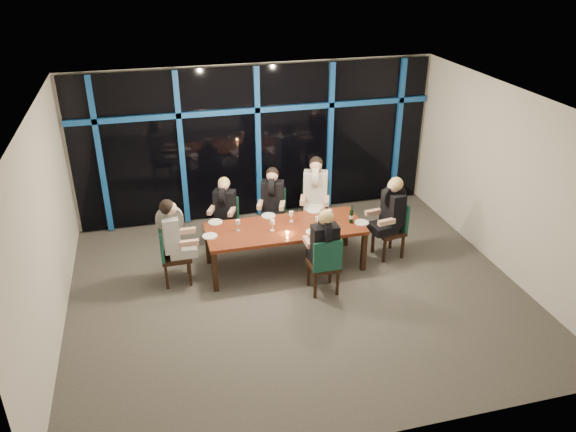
{
  "coord_description": "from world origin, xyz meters",
  "views": [
    {
      "loc": [
        -2.01,
        -7.16,
        5.02
      ],
      "look_at": [
        0.0,
        0.6,
        1.05
      ],
      "focal_mm": 35.0,
      "sensor_mm": 36.0,
      "label": 1
    }
  ],
  "objects_px": {
    "chair_far_mid": "(273,211)",
    "diner_far_left": "(224,203)",
    "chair_far_left": "(226,219)",
    "diner_far_mid": "(272,194)",
    "diner_end_left": "(173,229)",
    "dining_table": "(285,231)",
    "diner_end_right": "(391,206)",
    "diner_near_mid": "(324,239)",
    "wine_bottle": "(351,216)",
    "water_pitcher": "(327,221)",
    "chair_end_left": "(170,252)",
    "chair_end_right": "(394,226)",
    "chair_near_mid": "(325,263)",
    "chair_far_right": "(315,204)",
    "diner_far_right": "(315,186)"
  },
  "relations": [
    {
      "from": "diner_far_left",
      "to": "diner_near_mid",
      "type": "relative_size",
      "value": 0.92
    },
    {
      "from": "chair_end_right",
      "to": "diner_far_mid",
      "type": "xyz_separation_m",
      "value": [
        -1.9,
        1.07,
        0.35
      ]
    },
    {
      "from": "chair_far_mid",
      "to": "diner_end_left",
      "type": "height_order",
      "value": "diner_end_left"
    },
    {
      "from": "chair_far_mid",
      "to": "diner_end_right",
      "type": "xyz_separation_m",
      "value": [
        1.79,
        -1.16,
        0.42
      ]
    },
    {
      "from": "chair_far_mid",
      "to": "diner_end_left",
      "type": "relative_size",
      "value": 0.98
    },
    {
      "from": "chair_end_right",
      "to": "chair_end_left",
      "type": "bearing_deg",
      "value": -99.98
    },
    {
      "from": "diner_far_left",
      "to": "water_pitcher",
      "type": "xyz_separation_m",
      "value": [
        1.53,
        -1.12,
        -0.01
      ]
    },
    {
      "from": "wine_bottle",
      "to": "chair_far_right",
      "type": "bearing_deg",
      "value": 101.86
    },
    {
      "from": "diner_far_mid",
      "to": "diner_far_left",
      "type": "bearing_deg",
      "value": -158.15
    },
    {
      "from": "chair_near_mid",
      "to": "diner_end_right",
      "type": "height_order",
      "value": "diner_end_right"
    },
    {
      "from": "dining_table",
      "to": "chair_near_mid",
      "type": "xyz_separation_m",
      "value": [
        0.4,
        -0.94,
        -0.14
      ]
    },
    {
      "from": "chair_far_right",
      "to": "diner_end_right",
      "type": "xyz_separation_m",
      "value": [
        0.98,
        -1.17,
        0.38
      ]
    },
    {
      "from": "chair_far_left",
      "to": "diner_near_mid",
      "type": "bearing_deg",
      "value": -32.74
    },
    {
      "from": "dining_table",
      "to": "water_pitcher",
      "type": "relative_size",
      "value": 13.65
    },
    {
      "from": "dining_table",
      "to": "wine_bottle",
      "type": "bearing_deg",
      "value": -6.36
    },
    {
      "from": "chair_end_left",
      "to": "diner_end_left",
      "type": "relative_size",
      "value": 1.03
    },
    {
      "from": "chair_far_left",
      "to": "diner_far_mid",
      "type": "height_order",
      "value": "diner_far_mid"
    },
    {
      "from": "diner_end_left",
      "to": "chair_far_right",
      "type": "bearing_deg",
      "value": -67.88
    },
    {
      "from": "wine_bottle",
      "to": "water_pitcher",
      "type": "xyz_separation_m",
      "value": [
        -0.44,
        -0.03,
        -0.02
      ]
    },
    {
      "from": "dining_table",
      "to": "diner_end_right",
      "type": "bearing_deg",
      "value": -2.75
    },
    {
      "from": "dining_table",
      "to": "diner_end_left",
      "type": "distance_m",
      "value": 1.83
    },
    {
      "from": "dining_table",
      "to": "wine_bottle",
      "type": "xyz_separation_m",
      "value": [
        1.11,
        -0.12,
        0.18
      ]
    },
    {
      "from": "chair_far_mid",
      "to": "chair_end_right",
      "type": "xyz_separation_m",
      "value": [
        1.87,
        -1.15,
        0.03
      ]
    },
    {
      "from": "diner_end_left",
      "to": "chair_far_left",
      "type": "bearing_deg",
      "value": -43.25
    },
    {
      "from": "dining_table",
      "to": "diner_end_right",
      "type": "height_order",
      "value": "diner_end_right"
    },
    {
      "from": "diner_near_mid",
      "to": "chair_end_left",
      "type": "bearing_deg",
      "value": -20.12
    },
    {
      "from": "diner_end_right",
      "to": "diner_near_mid",
      "type": "bearing_deg",
      "value": -71.03
    },
    {
      "from": "chair_end_left",
      "to": "diner_near_mid",
      "type": "relative_size",
      "value": 1.05
    },
    {
      "from": "dining_table",
      "to": "water_pitcher",
      "type": "bearing_deg",
      "value": -12.69
    },
    {
      "from": "dining_table",
      "to": "diner_far_left",
      "type": "distance_m",
      "value": 1.3
    },
    {
      "from": "diner_end_right",
      "to": "wine_bottle",
      "type": "height_order",
      "value": "diner_end_right"
    },
    {
      "from": "chair_far_mid",
      "to": "diner_far_left",
      "type": "relative_size",
      "value": 1.09
    },
    {
      "from": "diner_end_left",
      "to": "dining_table",
      "type": "bearing_deg",
      "value": -89.8
    },
    {
      "from": "diner_far_right",
      "to": "water_pitcher",
      "type": "bearing_deg",
      "value": -78.02
    },
    {
      "from": "chair_far_right",
      "to": "chair_end_right",
      "type": "relative_size",
      "value": 1.04
    },
    {
      "from": "diner_near_mid",
      "to": "diner_end_left",
      "type": "bearing_deg",
      "value": -20.84
    },
    {
      "from": "chair_end_right",
      "to": "wine_bottle",
      "type": "xyz_separation_m",
      "value": [
        -0.81,
        -0.05,
        0.31
      ]
    },
    {
      "from": "chair_far_right",
      "to": "diner_far_right",
      "type": "relative_size",
      "value": 1.03
    },
    {
      "from": "chair_far_left",
      "to": "diner_end_left",
      "type": "relative_size",
      "value": 0.92
    },
    {
      "from": "diner_far_left",
      "to": "water_pitcher",
      "type": "bearing_deg",
      "value": -11.82
    },
    {
      "from": "chair_far_left",
      "to": "chair_near_mid",
      "type": "distance_m",
      "value": 2.32
    },
    {
      "from": "chair_near_mid",
      "to": "diner_far_mid",
      "type": "relative_size",
      "value": 1.05
    },
    {
      "from": "chair_end_right",
      "to": "diner_end_right",
      "type": "distance_m",
      "value": 0.41
    },
    {
      "from": "dining_table",
      "to": "diner_end_right",
      "type": "relative_size",
      "value": 2.66
    },
    {
      "from": "chair_far_mid",
      "to": "diner_far_left",
      "type": "distance_m",
      "value": 0.97
    },
    {
      "from": "diner_end_right",
      "to": "wine_bottle",
      "type": "relative_size",
      "value": 3.23
    },
    {
      "from": "chair_end_left",
      "to": "water_pitcher",
      "type": "xyz_separation_m",
      "value": [
        2.56,
        -0.13,
        0.29
      ]
    },
    {
      "from": "dining_table",
      "to": "diner_far_mid",
      "type": "bearing_deg",
      "value": 88.9
    },
    {
      "from": "chair_far_mid",
      "to": "diner_end_right",
      "type": "distance_m",
      "value": 2.18
    },
    {
      "from": "chair_far_mid",
      "to": "water_pitcher",
      "type": "distance_m",
      "value": 1.41
    }
  ]
}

